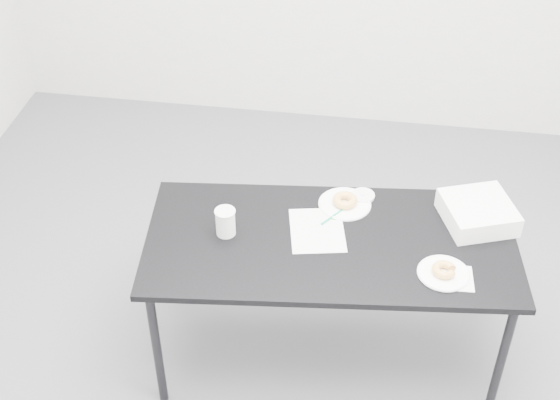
# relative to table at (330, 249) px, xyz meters

# --- Properties ---
(floor) EXTENTS (4.00, 4.00, 0.00)m
(floor) POSITION_rel_table_xyz_m (-0.20, -0.04, -0.63)
(floor) COLOR #525358
(floor) RESTS_ON ground
(table) EXTENTS (1.55, 0.85, 0.68)m
(table) POSITION_rel_table_xyz_m (0.00, 0.00, 0.00)
(table) COLOR black
(table) RESTS_ON floor
(scorecard) EXTENTS (0.27, 0.31, 0.00)m
(scorecard) POSITION_rel_table_xyz_m (-0.06, 0.05, 0.05)
(scorecard) COLOR white
(scorecard) RESTS_ON table
(logo_patch) EXTENTS (0.05, 0.05, 0.00)m
(logo_patch) POSITION_rel_table_xyz_m (0.01, 0.15, 0.05)
(logo_patch) COLOR green
(logo_patch) RESTS_ON scorecard
(pen) EXTENTS (0.08, 0.11, 0.01)m
(pen) POSITION_rel_table_xyz_m (-0.01, 0.14, 0.06)
(pen) COLOR #0C8E5E
(pen) RESTS_ON scorecard
(napkin) EXTENTS (0.15, 0.15, 0.00)m
(napkin) POSITION_rel_table_xyz_m (0.49, -0.15, 0.05)
(napkin) COLOR white
(napkin) RESTS_ON table
(plate_near) EXTENTS (0.20, 0.20, 0.01)m
(plate_near) POSITION_rel_table_xyz_m (0.44, -0.13, 0.06)
(plate_near) COLOR white
(plate_near) RESTS_ON napkin
(donut_near) EXTENTS (0.10, 0.10, 0.03)m
(donut_near) POSITION_rel_table_xyz_m (0.44, -0.13, 0.08)
(donut_near) COLOR gold
(donut_near) RESTS_ON plate_near
(plate_far) EXTENTS (0.22, 0.22, 0.01)m
(plate_far) POSITION_rel_table_xyz_m (0.04, 0.23, 0.05)
(plate_far) COLOR white
(plate_far) RESTS_ON table
(donut_far) EXTENTS (0.13, 0.13, 0.03)m
(donut_far) POSITION_rel_table_xyz_m (0.04, 0.23, 0.07)
(donut_far) COLOR gold
(donut_far) RESTS_ON plate_far
(coffee_cup) EXTENTS (0.08, 0.08, 0.12)m
(coffee_cup) POSITION_rel_table_xyz_m (-0.42, -0.02, 0.11)
(coffee_cup) COLOR white
(coffee_cup) RESTS_ON table
(cup_lid) EXTENTS (0.10, 0.10, 0.01)m
(cup_lid) POSITION_rel_table_xyz_m (0.11, 0.30, 0.06)
(cup_lid) COLOR silver
(cup_lid) RESTS_ON table
(bakery_box) EXTENTS (0.34, 0.34, 0.09)m
(bakery_box) POSITION_rel_table_xyz_m (0.58, 0.21, 0.10)
(bakery_box) COLOR white
(bakery_box) RESTS_ON table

